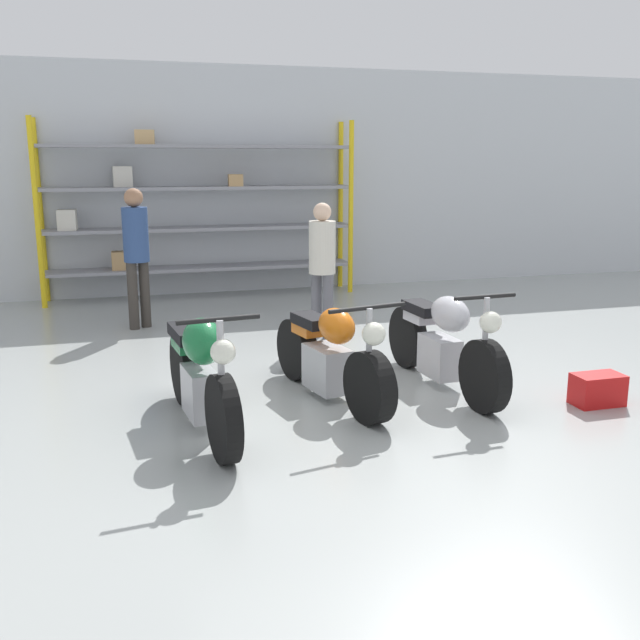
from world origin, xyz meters
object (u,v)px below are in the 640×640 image
object	(u,v)px
motorcycle_silver	(443,342)
toolbox	(598,390)
motorcycle_orange	(330,356)
motorcycle_green	(201,373)
person_near_rack	(322,260)
person_browsing	(136,246)
shelving_rack	(192,207)

from	to	relation	value
motorcycle_silver	toolbox	world-z (taller)	motorcycle_silver
motorcycle_orange	motorcycle_silver	distance (m)	1.13
motorcycle_green	person_near_rack	distance (m)	3.25
person_browsing	person_near_rack	world-z (taller)	person_browsing
motorcycle_green	motorcycle_silver	size ratio (longest dim) A/B	0.96
motorcycle_green	person_browsing	distance (m)	3.86
motorcycle_silver	motorcycle_orange	bearing A→B (deg)	-91.54
motorcycle_orange	person_browsing	bearing A→B (deg)	-166.96
person_browsing	motorcycle_green	bearing A→B (deg)	153.58
person_near_rack	person_browsing	bearing A→B (deg)	-62.73
shelving_rack	person_near_rack	world-z (taller)	shelving_rack
person_near_rack	motorcycle_silver	bearing A→B (deg)	69.51
motorcycle_silver	person_near_rack	distance (m)	2.33
motorcycle_orange	motorcycle_green	bearing A→B (deg)	-82.50
motorcycle_green	motorcycle_orange	xyz separation A→B (m)	(1.21, 0.42, -0.07)
motorcycle_green	toolbox	distance (m)	3.49
motorcycle_orange	toolbox	size ratio (longest dim) A/B	4.49
motorcycle_orange	toolbox	bearing A→B (deg)	58.56
motorcycle_green	person_browsing	world-z (taller)	person_browsing
motorcycle_orange	person_near_rack	world-z (taller)	person_near_rack
person_browsing	person_near_rack	size ratio (longest dim) A/B	1.09
person_browsing	toolbox	bearing A→B (deg)	-169.35
person_browsing	person_near_rack	xyz separation A→B (m)	(2.13, -1.13, -0.10)
person_browsing	toolbox	size ratio (longest dim) A/B	4.07
motorcycle_orange	motorcycle_silver	world-z (taller)	motorcycle_silver
person_near_rack	motorcycle_orange	bearing A→B (deg)	40.98
shelving_rack	motorcycle_silver	xyz separation A→B (m)	(1.76, -5.33, -0.97)
shelving_rack	toolbox	distance (m)	6.93
shelving_rack	person_near_rack	size ratio (longest dim) A/B	2.94
person_browsing	toolbox	distance (m)	5.73
shelving_rack	toolbox	bearing A→B (deg)	-65.03
motorcycle_orange	motorcycle_silver	xyz separation A→B (m)	(1.13, 0.04, 0.04)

